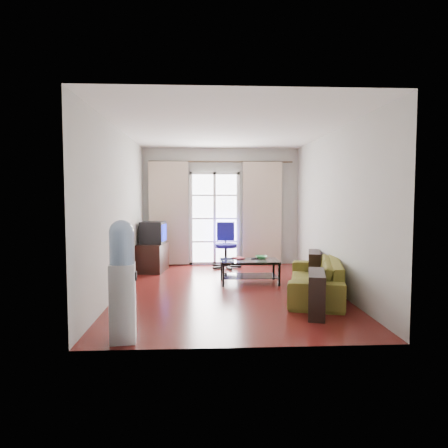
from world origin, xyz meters
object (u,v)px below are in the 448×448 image
(sofa, at_px, (315,278))
(crt_tv, at_px, (152,232))
(task_chair, at_px, (226,254))
(tv_stand, at_px, (152,257))
(water_cooler, at_px, (122,278))
(coffee_table, at_px, (249,268))

(sofa, bearing_deg, crt_tv, -113.88)
(sofa, distance_m, task_chair, 2.89)
(sofa, height_order, tv_stand, tv_stand)
(crt_tv, bearing_deg, task_chair, 17.01)
(sofa, bearing_deg, task_chair, -138.75)
(crt_tv, distance_m, water_cooler, 4.17)
(coffee_table, xyz_separation_m, tv_stand, (-1.93, 1.26, 0.02))
(sofa, relative_size, crt_tv, 3.82)
(tv_stand, height_order, crt_tv, crt_tv)
(task_chair, bearing_deg, water_cooler, -105.43)
(tv_stand, distance_m, task_chair, 1.62)
(sofa, distance_m, tv_stand, 3.65)
(sofa, height_order, coffee_table, sofa)
(sofa, xyz_separation_m, tv_stand, (-2.87, 2.27, 0.00))
(water_cooler, bearing_deg, tv_stand, 85.69)
(coffee_table, height_order, task_chair, task_chair)
(tv_stand, xyz_separation_m, task_chair, (1.58, 0.33, 0.00))
(coffee_table, bearing_deg, task_chair, 102.25)
(tv_stand, bearing_deg, water_cooler, -78.93)
(tv_stand, relative_size, water_cooler, 0.60)
(crt_tv, height_order, water_cooler, water_cooler)
(coffee_table, bearing_deg, tv_stand, 146.80)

